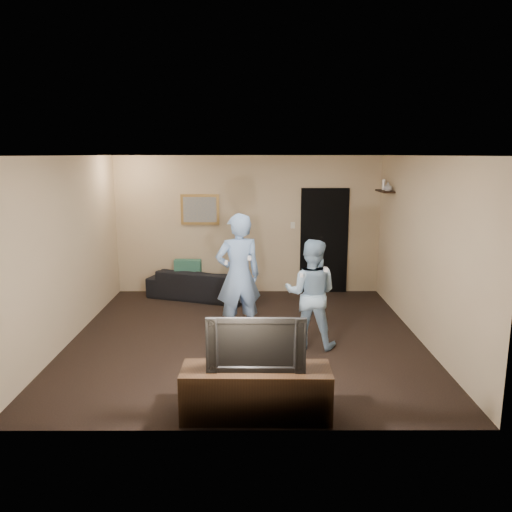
{
  "coord_description": "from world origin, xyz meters",
  "views": [
    {
      "loc": [
        0.13,
        -6.88,
        2.62
      ],
      "look_at": [
        0.15,
        0.3,
        1.15
      ],
      "focal_mm": 35.0,
      "sensor_mm": 36.0,
      "label": 1
    }
  ],
  "objects_px": {
    "tv_console": "(256,393)",
    "television": "(256,342)",
    "wii_player_left": "(238,276)",
    "wii_player_right": "(311,293)",
    "sofa": "(199,284)"
  },
  "relations": [
    {
      "from": "sofa",
      "to": "wii_player_left",
      "type": "bearing_deg",
      "value": 130.71
    },
    {
      "from": "tv_console",
      "to": "television",
      "type": "distance_m",
      "value": 0.55
    },
    {
      "from": "television",
      "to": "wii_player_left",
      "type": "xyz_separation_m",
      "value": [
        -0.25,
        2.29,
        0.11
      ]
    },
    {
      "from": "tv_console",
      "to": "wii_player_right",
      "type": "distance_m",
      "value": 2.12
    },
    {
      "from": "television",
      "to": "sofa",
      "type": "bearing_deg",
      "value": 104.56
    },
    {
      "from": "wii_player_left",
      "to": "wii_player_right",
      "type": "xyz_separation_m",
      "value": [
        1.0,
        -0.38,
        -0.15
      ]
    },
    {
      "from": "sofa",
      "to": "wii_player_right",
      "type": "height_order",
      "value": "wii_player_right"
    },
    {
      "from": "television",
      "to": "wii_player_left",
      "type": "bearing_deg",
      "value": 96.96
    },
    {
      "from": "tv_console",
      "to": "wii_player_left",
      "type": "xyz_separation_m",
      "value": [
        -0.25,
        2.29,
        0.66
      ]
    },
    {
      "from": "television",
      "to": "wii_player_left",
      "type": "distance_m",
      "value": 2.31
    },
    {
      "from": "sofa",
      "to": "tv_console",
      "type": "distance_m",
      "value": 4.41
    },
    {
      "from": "television",
      "to": "wii_player_right",
      "type": "distance_m",
      "value": 2.06
    },
    {
      "from": "wii_player_left",
      "to": "television",
      "type": "bearing_deg",
      "value": -83.87
    },
    {
      "from": "tv_console",
      "to": "television",
      "type": "height_order",
      "value": "television"
    },
    {
      "from": "sofa",
      "to": "tv_console",
      "type": "bearing_deg",
      "value": 122.54
    }
  ]
}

